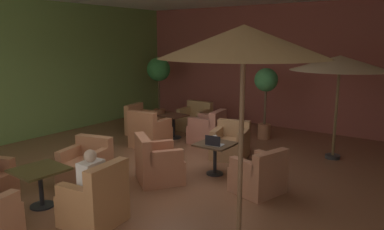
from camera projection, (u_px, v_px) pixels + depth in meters
name	position (u px, v px, depth m)	size (l,w,h in m)	color
ground_plane	(178.00, 171.00, 7.46)	(9.45, 9.75, 0.02)	brown
wall_back_brick	(278.00, 67.00, 10.95)	(9.45, 0.08, 3.59)	#9B4B40
wall_left_accent	(37.00, 70.00, 9.78)	(0.08, 9.75, 3.59)	olive
cafe_table_front_left	(215.00, 150.00, 7.15)	(0.67, 0.67, 0.62)	black
armchair_front_left_north	(157.00, 164.00, 6.83)	(1.09, 1.09, 0.87)	#B06A4B
armchair_front_left_east	(259.00, 176.00, 6.32)	(0.89, 0.92, 0.78)	#A7684B
armchair_front_left_south	(231.00, 144.00, 8.22)	(0.91, 0.93, 0.80)	#A4754C
cafe_table_front_right	(40.00, 177.00, 5.74)	(0.76, 0.76, 0.62)	black
armchair_front_right_south	(95.00, 201.00, 5.23)	(0.82, 0.81, 0.93)	#B57747
armchair_front_right_west	(86.00, 166.00, 6.81)	(0.91, 0.94, 0.80)	#B1724C
cafe_table_mid_center	(174.00, 121.00, 9.86)	(0.67, 0.67, 0.62)	black
armchair_mid_center_north	(208.00, 130.00, 9.43)	(0.89, 0.83, 0.84)	#AC6853
armchair_mid_center_east	(195.00, 120.00, 10.70)	(0.82, 0.73, 0.82)	#A37849
armchair_mid_center_south	(142.00, 123.00, 10.31)	(0.84, 0.85, 0.82)	#B4754A
armchair_mid_center_west	(149.00, 133.00, 9.05)	(0.82, 0.83, 0.91)	#B66E47
patio_umbrella_tall_red	(244.00, 44.00, 4.16)	(1.95, 1.95, 2.74)	#2D2D2D
patio_umbrella_center_beige	(340.00, 64.00, 7.80)	(2.06, 2.06, 2.26)	#2D2D2D
potted_tree_left_corner	(266.00, 89.00, 9.58)	(0.60, 0.60, 1.87)	#AC6946
potted_tree_mid_left	(159.00, 74.00, 11.89)	(0.75, 0.75, 2.03)	#AD6642
patron_blue_shirt	(91.00, 174.00, 5.17)	(0.27, 0.37, 0.63)	silver
iced_drink_cup	(215.00, 139.00, 7.26)	(0.08, 0.08, 0.11)	white
open_laptop	(214.00, 143.00, 6.97)	(0.34, 0.26, 0.20)	#9EA0A5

